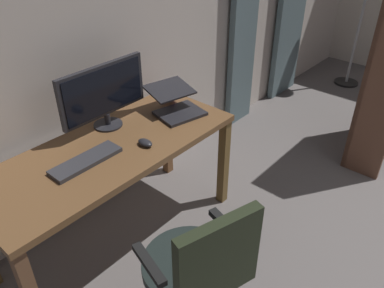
{
  "coord_description": "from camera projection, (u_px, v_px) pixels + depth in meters",
  "views": [
    {
      "loc": [
        2.56,
        -1.07,
        1.94
      ],
      "look_at": [
        1.44,
        -2.04,
        0.98
      ],
      "focal_mm": 36.14,
      "sensor_mm": 36.0,
      "label": 1
    }
  ],
  "objects": [
    {
      "name": "office_chair",
      "position": [
        197.0,
        285.0,
        1.74
      ],
      "size": [
        0.56,
        0.56,
        0.96
      ],
      "rotation": [
        0.0,
        0.0,
        2.86
      ],
      "color": "black",
      "rests_on": "ground"
    },
    {
      "name": "laptop",
      "position": [
        176.0,
        104.0,
        2.54
      ],
      "size": [
        0.36,
        0.41,
        0.16
      ],
      "rotation": [
        0.0,
        0.0,
        -0.23
      ],
      "color": "#232328",
      "rests_on": "desk"
    },
    {
      "name": "mug_tea",
      "position": [
        169.0,
        92.0,
        2.73
      ],
      "size": [
        0.13,
        0.08,
        0.1
      ],
      "color": "purple",
      "rests_on": "desk"
    },
    {
      "name": "computer_keyboard",
      "position": [
        86.0,
        161.0,
        2.08
      ],
      "size": [
        0.4,
        0.13,
        0.02
      ],
      "primitive_type": "cube",
      "color": "#333338",
      "rests_on": "desk"
    },
    {
      "name": "computer_monitor",
      "position": [
        104.0,
        93.0,
        2.31
      ],
      "size": [
        0.6,
        0.18,
        0.4
      ],
      "color": "#232328",
      "rests_on": "desk"
    },
    {
      "name": "desk",
      "position": [
        112.0,
        159.0,
        2.27
      ],
      "size": [
        1.56,
        0.64,
        0.72
      ],
      "color": "brown",
      "rests_on": "ground"
    },
    {
      "name": "computer_mouse",
      "position": [
        145.0,
        143.0,
        2.22
      ],
      "size": [
        0.06,
        0.1,
        0.04
      ],
      "primitive_type": "ellipsoid",
      "color": "#232328",
      "rests_on": "desk"
    }
  ]
}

